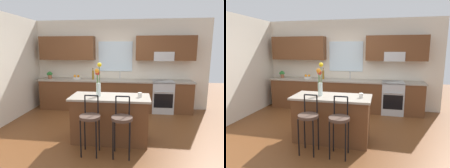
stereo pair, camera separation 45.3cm
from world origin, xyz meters
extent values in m
plane|color=brown|center=(0.00, 0.00, 0.00)|extent=(14.00, 14.00, 0.00)
cube|color=beige|center=(-2.56, 0.30, 1.35)|extent=(0.12, 4.60, 2.70)
cube|color=beige|center=(0.00, 2.06, 1.35)|extent=(5.60, 0.12, 2.70)
cube|color=brown|center=(-1.46, 1.83, 1.85)|extent=(1.68, 0.34, 0.70)
cube|color=brown|center=(1.46, 1.83, 1.85)|extent=(1.68, 0.34, 0.70)
cube|color=silver|center=(0.00, 1.99, 1.60)|extent=(1.04, 0.03, 0.90)
cube|color=#B7BABC|center=(1.42, 1.80, 1.62)|extent=(0.56, 0.36, 0.26)
cube|color=brown|center=(0.00, 1.70, 0.44)|extent=(4.50, 0.60, 0.88)
cube|color=#9E9384|center=(0.00, 1.70, 0.90)|extent=(4.56, 0.64, 0.04)
cube|color=#B7BABC|center=(0.16, 1.70, 0.85)|extent=(0.54, 0.38, 0.11)
cylinder|color=#B7BABC|center=(0.16, 1.86, 1.03)|extent=(0.02, 0.02, 0.22)
cylinder|color=#B7BABC|center=(0.16, 1.80, 1.14)|extent=(0.02, 0.12, 0.02)
cube|color=#B7BABC|center=(1.42, 1.68, 0.46)|extent=(0.60, 0.60, 0.92)
cube|color=black|center=(1.42, 1.38, 0.40)|extent=(0.52, 0.02, 0.40)
cylinder|color=#B7BABC|center=(1.42, 1.35, 0.66)|extent=(0.50, 0.02, 0.02)
cube|color=brown|center=(0.14, -0.34, 0.44)|extent=(1.47, 0.62, 0.88)
cube|color=#9E9384|center=(0.14, -0.34, 0.90)|extent=(1.55, 0.70, 0.04)
cylinder|color=black|center=(-0.27, -1.05, 0.33)|extent=(0.02, 0.02, 0.66)
cylinder|color=black|center=(0.00, -1.05, 0.33)|extent=(0.02, 0.02, 0.66)
cylinder|color=black|center=(-0.27, -0.78, 0.33)|extent=(0.02, 0.02, 0.66)
cylinder|color=black|center=(0.00, -0.78, 0.33)|extent=(0.02, 0.02, 0.66)
cylinder|color=#4C382D|center=(-0.13, -0.91, 0.69)|extent=(0.36, 0.36, 0.05)
cylinder|color=black|center=(-0.25, -0.78, 0.87)|extent=(0.02, 0.02, 0.32)
cylinder|color=black|center=(-0.02, -0.78, 0.87)|extent=(0.02, 0.02, 0.32)
cylinder|color=black|center=(-0.13, -0.78, 1.03)|extent=(0.23, 0.02, 0.02)
cylinder|color=black|center=(0.28, -1.05, 0.33)|extent=(0.02, 0.02, 0.66)
cylinder|color=black|center=(0.55, -1.05, 0.33)|extent=(0.02, 0.02, 0.66)
cylinder|color=black|center=(0.28, -0.78, 0.33)|extent=(0.02, 0.02, 0.66)
cylinder|color=black|center=(0.55, -0.78, 0.33)|extent=(0.02, 0.02, 0.66)
cylinder|color=#4C382D|center=(0.42, -0.91, 0.69)|extent=(0.36, 0.36, 0.05)
cylinder|color=black|center=(0.30, -0.78, 0.87)|extent=(0.02, 0.02, 0.32)
cylinder|color=black|center=(0.53, -0.78, 0.87)|extent=(0.02, 0.02, 0.32)
cylinder|color=black|center=(0.42, -0.78, 1.03)|extent=(0.23, 0.02, 0.02)
cylinder|color=silver|center=(-0.08, -0.36, 1.05)|extent=(0.09, 0.09, 0.26)
cylinder|color=#3D722D|center=(-0.06, -0.37, 1.27)|extent=(0.01, 0.01, 0.54)
sphere|color=yellow|center=(-0.06, -0.37, 1.53)|extent=(0.08, 0.08, 0.08)
cylinder|color=#3D722D|center=(-0.10, -0.32, 1.19)|extent=(0.01, 0.01, 0.38)
sphere|color=red|center=(-0.10, -0.32, 1.38)|extent=(0.10, 0.10, 0.10)
cylinder|color=#3D722D|center=(-0.10, -0.40, 1.21)|extent=(0.01, 0.01, 0.43)
sphere|color=orange|center=(-0.10, -0.40, 1.42)|extent=(0.09, 0.09, 0.09)
cylinder|color=silver|center=(0.72, -0.35, 0.97)|extent=(0.08, 0.08, 0.09)
cylinder|color=silver|center=(-1.16, 1.70, 0.95)|extent=(0.24, 0.24, 0.06)
sphere|color=orange|center=(-1.11, 1.70, 1.01)|extent=(0.07, 0.07, 0.07)
sphere|color=orange|center=(-1.21, 1.70, 1.01)|extent=(0.08, 0.08, 0.08)
cylinder|color=olive|center=(-0.65, 1.70, 1.05)|extent=(0.06, 0.06, 0.26)
cylinder|color=olive|center=(-0.65, 1.70, 1.22)|extent=(0.03, 0.03, 0.07)
cylinder|color=black|center=(-0.65, 1.70, 1.26)|extent=(0.03, 0.03, 0.02)
cylinder|color=#9E5B3D|center=(-2.01, 1.70, 0.98)|extent=(0.11, 0.11, 0.11)
sphere|color=#2D7A33|center=(-2.01, 1.70, 1.09)|extent=(0.11, 0.11, 0.11)
sphere|color=#2D7A33|center=(-2.05, 1.71, 1.06)|extent=(0.12, 0.12, 0.12)
sphere|color=#2D7A33|center=(-1.97, 1.69, 1.07)|extent=(0.09, 0.09, 0.09)
camera|label=1|loc=(0.63, -4.04, 1.84)|focal=31.34mm
camera|label=2|loc=(1.08, -3.96, 1.84)|focal=31.34mm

